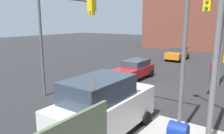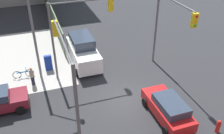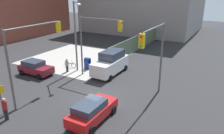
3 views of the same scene
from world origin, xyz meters
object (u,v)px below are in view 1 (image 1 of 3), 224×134
hatchback_red (134,69)px  hatchback_orange (178,53)px  fire_hydrant (124,66)px  van_white_delivery (104,107)px  traffic_signal_se_corner (65,25)px  traffic_signal_nw_corner (218,24)px  traffic_signal_ne_corner (141,27)px  street_lamp_corner (211,26)px  pedestrian_waiting (212,70)px

hatchback_red → hatchback_orange: same height
fire_hydrant → van_white_delivery: van_white_delivery is taller
hatchback_orange → van_white_delivery: bearing=10.4°
hatchback_red → van_white_delivery: bearing=21.8°
traffic_signal_se_corner → hatchback_orange: traffic_signal_se_corner is taller
van_white_delivery → traffic_signal_nw_corner: bearing=162.3°
traffic_signal_se_corner → hatchback_orange: 17.37m
hatchback_red → van_white_delivery: 9.76m
hatchback_red → traffic_signal_ne_corner: bearing=31.0°
fire_hydrant → street_lamp_corner: bearing=44.3°
hatchback_orange → fire_hydrant: bearing=-13.4°
hatchback_orange → pedestrian_waiting: 10.27m
hatchback_red → pedestrian_waiting: size_ratio=2.45×
street_lamp_corner → fire_hydrant: size_ratio=8.51×
van_white_delivery → pedestrian_waiting: (-12.07, 2.00, -0.34)m
fire_hydrant → pedestrian_waiting: pedestrian_waiting is taller
hatchback_orange → traffic_signal_nw_corner: bearing=28.2°
traffic_signal_se_corner → traffic_signal_ne_corner: (2.03, 7.06, -0.01)m
van_white_delivery → fire_hydrant: bearing=-152.0°
fire_hydrant → hatchback_orange: bearing=166.6°
traffic_signal_nw_corner → fire_hydrant: (-2.82, -8.70, -4.18)m
hatchback_red → van_white_delivery: van_white_delivery is taller
traffic_signal_nw_corner → hatchback_red: bearing=-95.5°
traffic_signal_nw_corner → hatchback_red: traffic_signal_nw_corner is taller
street_lamp_corner → hatchback_red: 11.35m
fire_hydrant → van_white_delivery: bearing=28.0°
traffic_signal_ne_corner → fire_hydrant: traffic_signal_ne_corner is taller
traffic_signal_nw_corner → street_lamp_corner: bearing=8.1°
fire_hydrant → hatchback_orange: hatchback_orange is taller
traffic_signal_nw_corner → traffic_signal_se_corner: (4.65, -9.00, -0.04)m
traffic_signal_se_corner → pedestrian_waiting: size_ratio=3.62×
traffic_signal_ne_corner → van_white_delivery: bearing=-23.3°
street_lamp_corner → traffic_signal_se_corner: bearing=-104.0°
traffic_signal_ne_corner → street_lamp_corner: (0.47, 2.95, 0.09)m
traffic_signal_se_corner → traffic_signal_ne_corner: same height
traffic_signal_ne_corner → hatchback_orange: 19.70m
traffic_signal_se_corner → hatchback_orange: size_ratio=1.51×
pedestrian_waiting → fire_hydrant: bearing=36.2°
traffic_signal_ne_corner → hatchback_red: size_ratio=1.48×
traffic_signal_nw_corner → pedestrian_waiting: 5.24m
traffic_signal_ne_corner → traffic_signal_se_corner: bearing=-106.0°
traffic_signal_nw_corner → street_lamp_corner: street_lamp_corner is taller
traffic_signal_nw_corner → hatchback_orange: bearing=-151.8°
traffic_signal_se_corner → street_lamp_corner: street_lamp_corner is taller
traffic_signal_ne_corner → van_white_delivery: size_ratio=1.20×
fire_hydrant → pedestrian_waiting: size_ratio=0.52×
hatchback_red → street_lamp_corner: bearing=43.4°
traffic_signal_se_corner → street_lamp_corner: bearing=76.0°
traffic_signal_nw_corner → street_lamp_corner: (7.15, 1.01, 0.04)m
hatchback_red → pedestrian_waiting: pedestrian_waiting is taller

